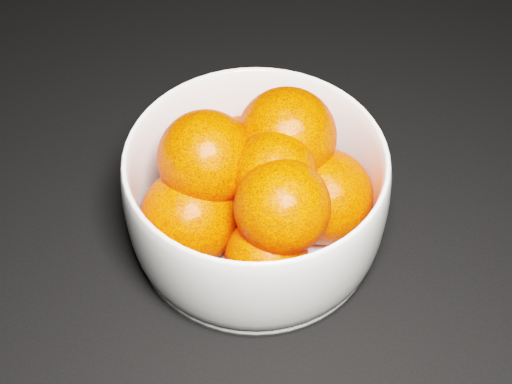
% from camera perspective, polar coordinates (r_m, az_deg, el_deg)
% --- Properties ---
extents(bowl, '(0.19, 0.19, 0.09)m').
position_cam_1_polar(bowl, '(0.52, 0.00, -0.33)').
color(bowl, silver).
rests_on(bowl, ground).
extents(orange_pile, '(0.15, 0.14, 0.11)m').
position_cam_1_polar(orange_pile, '(0.51, 0.25, 0.63)').
color(orange_pile, '#F82F00').
rests_on(orange_pile, bowl).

